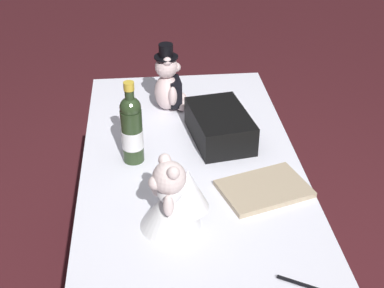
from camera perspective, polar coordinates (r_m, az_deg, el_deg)
name	(u,v)px	position (r m, az deg, el deg)	size (l,w,h in m)	color
reception_table	(192,249)	(2.15, 0.00, -11.15)	(1.53, 0.78, 0.78)	white
teddy_bear_groom	(169,84)	(2.22, -2.47, 6.39)	(0.16, 0.14, 0.29)	beige
teddy_bear_bride	(175,197)	(1.60, -1.87, -5.71)	(0.20, 0.24, 0.24)	white
champagne_bottle	(132,129)	(1.88, -6.45, 1.64)	(0.08, 0.08, 0.31)	#283A1F
signing_pen	(298,283)	(1.51, 11.22, -14.36)	(0.07, 0.12, 0.01)	black
gift_case_black	(220,126)	(2.03, 2.99, 1.96)	(0.34, 0.25, 0.11)	black
guestbook	(264,189)	(1.80, 7.71, -4.76)	(0.20, 0.28, 0.02)	tan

